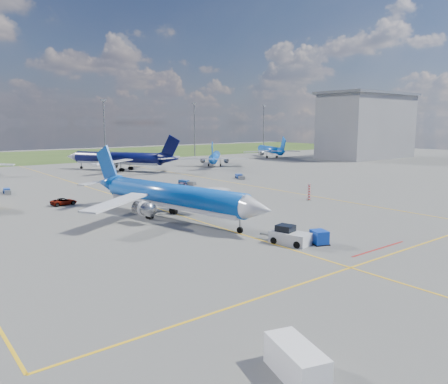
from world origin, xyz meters
TOP-DOWN VIEW (x-y plane):
  - ground at (0.00, 0.00)m, footprint 400.00×400.00m
  - taxiway_lines at (0.17, 27.70)m, footprint 60.25×160.00m
  - floodlight_masts at (10.00, 110.00)m, footprint 202.20×0.50m
  - terminal_building at (120.00, 60.00)m, footprint 42.00×22.00m
  - warning_post at (26.00, 8.00)m, footprint 0.50×0.50m
  - bg_jet_n at (20.18, 77.34)m, footprint 47.31×50.18m
  - bg_jet_ne at (51.82, 71.40)m, footprint 38.55×39.49m
  - bg_jet_ene at (90.77, 85.38)m, footprint 37.14×41.11m
  - main_airliner at (-2.16, 9.73)m, footprint 35.85×43.15m
  - pushback_tug at (1.58, -10.21)m, footprint 3.46×6.54m
  - uld_container at (4.32, -12.45)m, footprint 2.22×2.45m
  - service_van at (-18.15, -29.51)m, footprint 3.05×4.66m
  - service_car_b at (-11.27, 30.91)m, footprint 4.53×2.37m
  - service_car_c at (14.11, 33.46)m, footprint 4.77×4.19m
  - baggage_tug_w at (19.38, 38.97)m, footprint 2.28×4.66m
  - baggage_tug_c at (-16.15, 50.71)m, footprint 1.69×4.32m
  - baggage_tug_e at (36.15, 39.85)m, footprint 3.09×4.85m

SIDE VIEW (x-z plane):
  - ground at x=0.00m, z-range 0.00..0.00m
  - bg_jet_n at x=20.18m, z-range -5.24..5.24m
  - bg_jet_ne at x=51.82m, z-range -4.12..4.12m
  - bg_jet_ene at x=90.77m, z-range -4.39..4.39m
  - main_airliner at x=-2.16m, z-range -5.03..5.03m
  - taxiway_lines at x=0.17m, z-range 0.00..0.02m
  - baggage_tug_c at x=-16.15m, z-range -0.03..0.91m
  - baggage_tug_w at x=19.38m, z-range -0.03..0.98m
  - baggage_tug_e at x=36.15m, z-range -0.03..1.03m
  - service_car_b at x=-11.27m, z-range 0.00..1.22m
  - service_car_c at x=14.11m, z-range 0.00..1.32m
  - uld_container at x=4.32m, z-range 0.00..1.61m
  - pushback_tug at x=1.58m, z-range -0.21..1.96m
  - service_van at x=-18.15m, z-range 0.00..1.89m
  - warning_post at x=26.00m, z-range 0.00..3.00m
  - floodlight_masts at x=10.00m, z-range 1.21..23.91m
  - terminal_building at x=120.00m, z-range 0.07..26.07m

